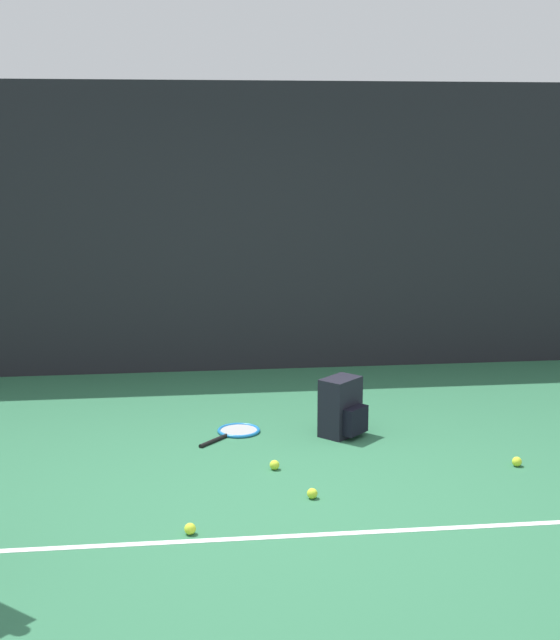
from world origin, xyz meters
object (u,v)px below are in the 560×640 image
at_px(tennis_ball_by_fence, 274,465).
at_px(tennis_ball_mid_court, 312,493).
at_px(tennis_ball_far_left, 517,462).
at_px(tennis_racket, 236,431).
at_px(backpack, 342,408).
at_px(tennis_ball_near_player, 190,529).

distance_m(tennis_ball_by_fence, tennis_ball_mid_court, 0.55).
distance_m(tennis_ball_by_fence, tennis_ball_far_left, 1.65).
distance_m(tennis_racket, tennis_ball_far_left, 2.06).
bearing_deg(tennis_ball_mid_court, backpack, 71.01).
xyz_separation_m(tennis_racket, tennis_ball_far_left, (1.84, -0.93, 0.02)).
xyz_separation_m(backpack, tennis_ball_mid_court, (-0.40, -1.18, -0.18)).
bearing_deg(tennis_ball_far_left, tennis_ball_mid_court, -165.05).
xyz_separation_m(tennis_racket, backpack, (0.78, -0.15, 0.20)).
height_order(backpack, tennis_ball_near_player, backpack).
height_order(tennis_ball_near_player, tennis_ball_far_left, same).
bearing_deg(tennis_ball_far_left, tennis_ball_near_player, -159.76).
bearing_deg(tennis_ball_by_fence, tennis_ball_far_left, -4.58).
bearing_deg(tennis_ball_near_player, tennis_ball_mid_court, 29.42).
xyz_separation_m(tennis_racket, tennis_ball_by_fence, (0.20, -0.80, 0.02)).
bearing_deg(tennis_racket, backpack, -58.51).
xyz_separation_m(tennis_racket, tennis_ball_mid_court, (0.37, -1.32, 0.02)).
relative_size(backpack, tennis_ball_by_fence, 6.67).
relative_size(backpack, tennis_ball_mid_court, 6.67).
distance_m(backpack, tennis_ball_by_fence, 0.89).
bearing_deg(tennis_racket, tennis_ball_far_left, -74.67).
distance_m(tennis_ball_near_player, tennis_ball_mid_court, 0.88).
bearing_deg(tennis_ball_by_fence, tennis_ball_near_player, -121.63).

